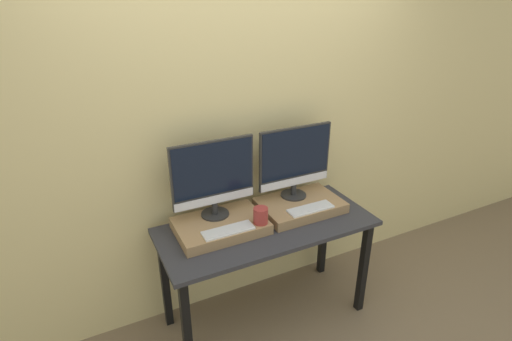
{
  "coord_description": "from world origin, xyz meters",
  "views": [
    {
      "loc": [
        -1.07,
        -1.68,
        2.2
      ],
      "look_at": [
        0.0,
        0.47,
        1.11
      ],
      "focal_mm": 28.0,
      "sensor_mm": 36.0,
      "label": 1
    }
  ],
  "objects_px": {
    "monitor_left": "(213,176)",
    "mug": "(261,216)",
    "keyboard_right": "(311,208)",
    "monitor_right": "(295,160)",
    "keyboard_left": "(228,230)"
  },
  "relations": [
    {
      "from": "monitor_left",
      "to": "monitor_right",
      "type": "bearing_deg",
      "value": 0.0
    },
    {
      "from": "mug",
      "to": "keyboard_right",
      "type": "relative_size",
      "value": 0.33
    },
    {
      "from": "keyboard_right",
      "to": "mug",
      "type": "bearing_deg",
      "value": 180.0
    },
    {
      "from": "keyboard_left",
      "to": "mug",
      "type": "distance_m",
      "value": 0.23
    },
    {
      "from": "monitor_left",
      "to": "keyboard_left",
      "type": "bearing_deg",
      "value": -90.0
    },
    {
      "from": "monitor_left",
      "to": "monitor_right",
      "type": "xyz_separation_m",
      "value": [
        0.6,
        0.0,
        0.0
      ]
    },
    {
      "from": "monitor_left",
      "to": "keyboard_right",
      "type": "relative_size",
      "value": 1.7
    },
    {
      "from": "monitor_left",
      "to": "keyboard_left",
      "type": "relative_size",
      "value": 1.7
    },
    {
      "from": "monitor_left",
      "to": "mug",
      "type": "xyz_separation_m",
      "value": [
        0.22,
        -0.22,
        -0.23
      ]
    },
    {
      "from": "monitor_left",
      "to": "keyboard_right",
      "type": "bearing_deg",
      "value": -20.08
    },
    {
      "from": "mug",
      "to": "keyboard_right",
      "type": "height_order",
      "value": "mug"
    },
    {
      "from": "monitor_left",
      "to": "monitor_right",
      "type": "height_order",
      "value": "same"
    },
    {
      "from": "monitor_right",
      "to": "monitor_left",
      "type": "bearing_deg",
      "value": 180.0
    },
    {
      "from": "monitor_right",
      "to": "keyboard_left",
      "type": "bearing_deg",
      "value": -159.92
    },
    {
      "from": "keyboard_left",
      "to": "monitor_right",
      "type": "bearing_deg",
      "value": 20.08
    }
  ]
}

